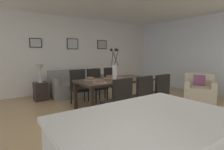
{
  "coord_description": "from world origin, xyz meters",
  "views": [
    {
      "loc": [
        -2.33,
        -2.73,
        1.39
      ],
      "look_at": [
        0.27,
        1.01,
        0.79
      ],
      "focal_mm": 28.12,
      "sensor_mm": 36.0,
      "label": 1
    }
  ],
  "objects_px": {
    "dining_chair_far_left": "(140,96)",
    "framed_picture_left": "(36,43)",
    "dining_chair_near_left": "(119,100)",
    "bowl_far_right": "(110,77)",
    "centerpiece_vase": "(115,67)",
    "side_table": "(41,91)",
    "sofa": "(78,86)",
    "table_lamp": "(40,70)",
    "dining_table": "(115,82)",
    "dining_chair_mid_right": "(112,81)",
    "dining_chair_near_right": "(79,85)",
    "dining_chair_mid_left": "(158,93)",
    "bowl_near_left": "(100,81)",
    "armchair": "(199,90)",
    "bowl_far_left": "(120,79)",
    "framed_picture_center": "(73,44)",
    "dining_chair_far_right": "(96,83)",
    "framed_picture_right": "(102,45)",
    "bowl_near_right": "(90,78)"
  },
  "relations": [
    {
      "from": "bowl_far_left",
      "to": "framed_picture_center",
      "type": "distance_m",
      "value": 2.88
    },
    {
      "from": "dining_chair_near_left",
      "to": "dining_chair_far_right",
      "type": "bearing_deg",
      "value": 73.45
    },
    {
      "from": "side_table",
      "to": "armchair",
      "type": "distance_m",
      "value": 4.6
    },
    {
      "from": "dining_chair_near_right",
      "to": "armchair",
      "type": "distance_m",
      "value": 3.44
    },
    {
      "from": "dining_chair_mid_left",
      "to": "armchair",
      "type": "bearing_deg",
      "value": 4.72
    },
    {
      "from": "bowl_near_right",
      "to": "armchair",
      "type": "bearing_deg",
      "value": -17.14
    },
    {
      "from": "dining_chair_far_right",
      "to": "dining_chair_mid_right",
      "type": "bearing_deg",
      "value": 2.8
    },
    {
      "from": "dining_table",
      "to": "dining_chair_near_right",
      "type": "xyz_separation_m",
      "value": [
        -0.52,
        0.89,
        -0.15
      ]
    },
    {
      "from": "side_table",
      "to": "sofa",
      "type": "bearing_deg",
      "value": 1.0
    },
    {
      "from": "dining_chair_far_right",
      "to": "table_lamp",
      "type": "xyz_separation_m",
      "value": [
        -1.27,
        1.01,
        0.38
      ]
    },
    {
      "from": "dining_chair_near_right",
      "to": "bowl_far_right",
      "type": "xyz_separation_m",
      "value": [
        0.52,
        -0.68,
        0.27
      ]
    },
    {
      "from": "dining_chair_near_left",
      "to": "centerpiece_vase",
      "type": "bearing_deg",
      "value": 58.58
    },
    {
      "from": "dining_chair_near_left",
      "to": "table_lamp",
      "type": "xyz_separation_m",
      "value": [
        -0.75,
        2.74,
        0.38
      ]
    },
    {
      "from": "framed_picture_left",
      "to": "table_lamp",
      "type": "bearing_deg",
      "value": -96.27
    },
    {
      "from": "bowl_far_left",
      "to": "framed_picture_center",
      "type": "relative_size",
      "value": 0.41
    },
    {
      "from": "dining_chair_mid_left",
      "to": "side_table",
      "type": "height_order",
      "value": "dining_chair_mid_left"
    },
    {
      "from": "armchair",
      "to": "dining_chair_mid_left",
      "type": "bearing_deg",
      "value": -175.28
    },
    {
      "from": "table_lamp",
      "to": "framed_picture_center",
      "type": "height_order",
      "value": "framed_picture_center"
    },
    {
      "from": "dining_chair_near_left",
      "to": "side_table",
      "type": "distance_m",
      "value": 2.86
    },
    {
      "from": "dining_chair_far_left",
      "to": "framed_picture_left",
      "type": "distance_m",
      "value": 3.79
    },
    {
      "from": "armchair",
      "to": "dining_chair_far_right",
      "type": "bearing_deg",
      "value": 147.71
    },
    {
      "from": "dining_table",
      "to": "side_table",
      "type": "distance_m",
      "value": 2.31
    },
    {
      "from": "armchair",
      "to": "framed_picture_center",
      "type": "bearing_deg",
      "value": 127.56
    },
    {
      "from": "dining_chair_far_right",
      "to": "armchair",
      "type": "distance_m",
      "value": 2.99
    },
    {
      "from": "dining_chair_near_right",
      "to": "sofa",
      "type": "bearing_deg",
      "value": 67.68
    },
    {
      "from": "dining_table",
      "to": "dining_chair_mid_right",
      "type": "xyz_separation_m",
      "value": [
        0.55,
        0.89,
        -0.15
      ]
    },
    {
      "from": "bowl_far_left",
      "to": "table_lamp",
      "type": "relative_size",
      "value": 0.33
    },
    {
      "from": "dining_chair_near_right",
      "to": "centerpiece_vase",
      "type": "height_order",
      "value": "centerpiece_vase"
    },
    {
      "from": "armchair",
      "to": "table_lamp",
      "type": "bearing_deg",
      "value": 145.53
    },
    {
      "from": "dining_chair_near_left",
      "to": "dining_chair_mid_left",
      "type": "bearing_deg",
      "value": -1.26
    },
    {
      "from": "sofa",
      "to": "dining_chair_far_right",
      "type": "bearing_deg",
      "value": -84.81
    },
    {
      "from": "dining_table",
      "to": "bowl_far_left",
      "type": "xyz_separation_m",
      "value": [
        0.0,
        -0.21,
        0.12
      ]
    },
    {
      "from": "dining_chair_far_left",
      "to": "dining_chair_mid_right",
      "type": "height_order",
      "value": "same"
    },
    {
      "from": "dining_chair_near_right",
      "to": "dining_chair_far_left",
      "type": "xyz_separation_m",
      "value": [
        0.54,
        -1.75,
        0.0
      ]
    },
    {
      "from": "dining_chair_near_left",
      "to": "sofa",
      "type": "distance_m",
      "value": 2.81
    },
    {
      "from": "dining_chair_far_left",
      "to": "dining_chair_mid_right",
      "type": "relative_size",
      "value": 1.0
    },
    {
      "from": "bowl_near_left",
      "to": "dining_chair_near_left",
      "type": "bearing_deg",
      "value": -89.26
    },
    {
      "from": "dining_chair_near_left",
      "to": "bowl_far_left",
      "type": "relative_size",
      "value": 5.41
    },
    {
      "from": "dining_chair_near_right",
      "to": "bowl_near_left",
      "type": "distance_m",
      "value": 1.13
    },
    {
      "from": "side_table",
      "to": "dining_table",
      "type": "bearing_deg",
      "value": -55.54
    },
    {
      "from": "dining_chair_mid_right",
      "to": "sofa",
      "type": "distance_m",
      "value": 1.22
    },
    {
      "from": "dining_chair_far_left",
      "to": "side_table",
      "type": "relative_size",
      "value": 1.77
    },
    {
      "from": "bowl_near_left",
      "to": "framed_picture_right",
      "type": "relative_size",
      "value": 0.41
    },
    {
      "from": "dining_chair_far_left",
      "to": "armchair",
      "type": "xyz_separation_m",
      "value": [
        2.49,
        0.13,
        -0.23
      ]
    },
    {
      "from": "dining_chair_far_right",
      "to": "framed_picture_left",
      "type": "height_order",
      "value": "framed_picture_left"
    },
    {
      "from": "table_lamp",
      "to": "framed_picture_left",
      "type": "distance_m",
      "value": 1.02
    },
    {
      "from": "dining_table",
      "to": "side_table",
      "type": "bearing_deg",
      "value": 124.46
    },
    {
      "from": "centerpiece_vase",
      "to": "side_table",
      "type": "height_order",
      "value": "centerpiece_vase"
    },
    {
      "from": "dining_chair_far_left",
      "to": "centerpiece_vase",
      "type": "relative_size",
      "value": 1.25
    },
    {
      "from": "dining_chair_near_left",
      "to": "bowl_far_right",
      "type": "distance_m",
      "value": 1.23
    }
  ]
}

